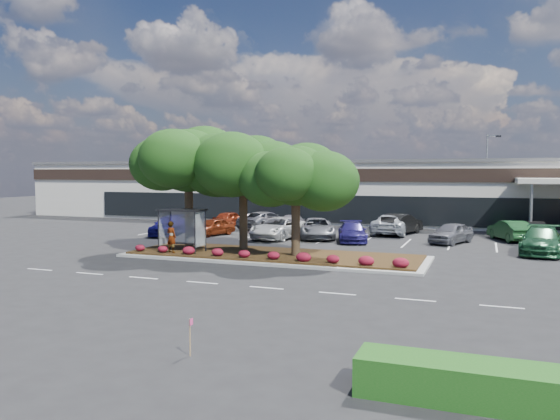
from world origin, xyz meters
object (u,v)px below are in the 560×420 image
(light_pole, at_px, (487,186))
(car_1, at_px, (213,227))
(survey_stake, at_px, (190,332))
(car_0, at_px, (169,226))

(light_pole, relative_size, car_1, 2.10)
(survey_stake, distance_m, car_0, 29.81)
(survey_stake, height_order, car_1, car_1)
(car_1, bearing_deg, car_0, -147.44)
(light_pole, relative_size, car_0, 1.66)
(light_pole, distance_m, car_0, 29.10)
(light_pole, xyz_separation_m, survey_stake, (-7.70, -41.01, -3.08))
(survey_stake, height_order, car_0, car_0)
(survey_stake, relative_size, car_1, 0.26)
(survey_stake, bearing_deg, light_pole, 79.36)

